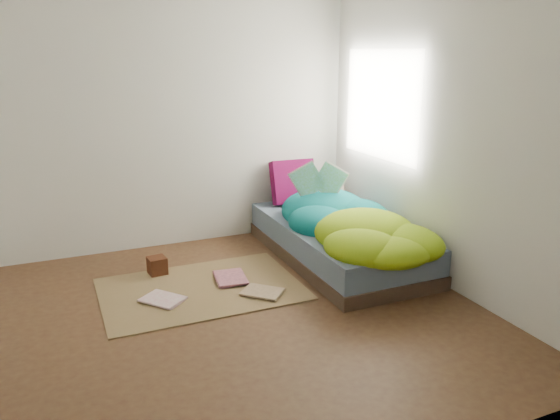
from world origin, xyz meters
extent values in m
cube|color=#45281A|center=(0.00, 0.00, 0.00)|extent=(3.50, 3.50, 0.00)
cube|color=silver|center=(0.00, 1.75, 1.30)|extent=(3.50, 0.04, 2.60)
cube|color=silver|center=(0.00, -1.75, 1.30)|extent=(3.50, 0.04, 2.60)
cube|color=silver|center=(1.75, 0.00, 1.30)|extent=(0.04, 3.50, 2.60)
cube|color=white|center=(1.74, 0.90, 1.40)|extent=(0.01, 1.00, 1.20)
cube|color=#382D1E|center=(1.22, 0.72, 0.06)|extent=(1.00, 2.00, 0.12)
cube|color=#486074|center=(1.22, 0.72, 0.23)|extent=(0.98, 1.96, 0.22)
cube|color=brown|center=(-0.15, 0.55, 0.01)|extent=(1.60, 1.10, 0.01)
cube|color=silver|center=(1.42, 1.53, 0.40)|extent=(0.65, 0.57, 0.12)
cube|color=#49042D|center=(1.14, 1.56, 0.57)|extent=(0.46, 0.17, 0.45)
cube|color=#36190C|center=(-0.42, 1.01, 0.09)|extent=(0.17, 0.17, 0.15)
imported|color=silver|center=(-0.58, 0.36, 0.02)|extent=(0.38, 0.39, 0.02)
imported|color=#D37989|center=(0.00, 0.63, 0.03)|extent=(0.29, 0.37, 0.03)
imported|color=tan|center=(0.20, 0.18, 0.02)|extent=(0.38, 0.38, 0.02)
camera|label=1|loc=(-1.18, -3.49, 1.89)|focal=35.00mm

